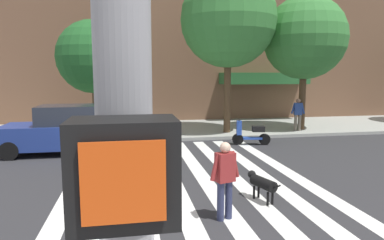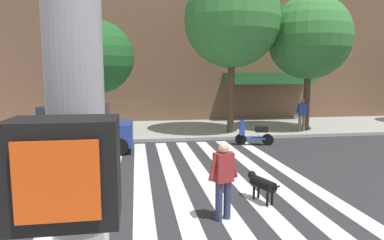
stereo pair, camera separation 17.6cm
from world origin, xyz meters
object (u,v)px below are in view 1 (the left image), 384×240
(dog_on_leash, at_px, (262,183))
(street_tree_further, at_px, (305,38))
(street_tree_nearest, at_px, (93,57))
(parked_car_behind_first, at_px, (69,130))
(pedestrian_dog_walker, at_px, (225,176))
(pedestrian_bystander, at_px, (298,113))
(parked_scooter, at_px, (251,134))
(street_tree_middle, at_px, (228,20))

(dog_on_leash, bearing_deg, street_tree_further, 57.33)
(street_tree_nearest, bearing_deg, parked_car_behind_first, -100.00)
(pedestrian_dog_walker, distance_m, dog_on_leash, 1.52)
(parked_car_behind_first, xyz_separation_m, pedestrian_bystander, (10.66, 2.39, 0.19))
(parked_car_behind_first, bearing_deg, street_tree_nearest, 80.00)
(parked_car_behind_first, xyz_separation_m, street_tree_nearest, (0.65, 3.68, 2.94))
(street_tree_nearest, height_order, pedestrian_bystander, street_tree_nearest)
(parked_scooter, relative_size, pedestrian_bystander, 0.99)
(parked_car_behind_first, relative_size, pedestrian_dog_walker, 2.85)
(street_tree_nearest, bearing_deg, pedestrian_dog_walker, -71.73)
(parked_car_behind_first, relative_size, street_tree_middle, 0.60)
(parked_scooter, xyz_separation_m, dog_on_leash, (-2.04, -6.31, -0.03))
(parked_car_behind_first, distance_m, street_tree_further, 12.11)
(parked_car_behind_first, distance_m, dog_on_leash, 8.16)
(street_tree_further, height_order, pedestrian_dog_walker, street_tree_further)
(parked_scooter, height_order, pedestrian_dog_walker, pedestrian_dog_walker)
(dog_on_leash, relative_size, pedestrian_bystander, 0.67)
(parked_car_behind_first, distance_m, street_tree_nearest, 4.76)
(pedestrian_dog_walker, height_order, pedestrian_bystander, pedestrian_bystander)
(pedestrian_bystander, bearing_deg, pedestrian_dog_walker, -124.58)
(street_tree_nearest, distance_m, street_tree_further, 10.53)
(street_tree_nearest, relative_size, street_tree_further, 0.80)
(pedestrian_dog_walker, bearing_deg, street_tree_nearest, 108.27)
(street_tree_middle, bearing_deg, dog_on_leash, -100.84)
(parked_car_behind_first, xyz_separation_m, street_tree_further, (11.10, 2.83, 3.93))
(street_tree_nearest, bearing_deg, parked_scooter, -27.68)
(street_tree_nearest, bearing_deg, dog_on_leash, -64.52)
(parked_car_behind_first, bearing_deg, pedestrian_bystander, 12.64)
(parked_car_behind_first, relative_size, parked_scooter, 2.88)
(parked_car_behind_first, height_order, parked_scooter, parked_car_behind_first)
(street_tree_nearest, bearing_deg, street_tree_middle, -9.35)
(parked_scooter, height_order, street_tree_middle, street_tree_middle)
(dog_on_leash, xyz_separation_m, pedestrian_bystander, (5.32, 8.54, 0.63))
(parked_scooter, xyz_separation_m, street_tree_further, (3.72, 2.67, 4.34))
(parked_car_behind_first, height_order, street_tree_middle, street_tree_middle)
(street_tree_middle, distance_m, pedestrian_bystander, 5.80)
(parked_scooter, xyz_separation_m, street_tree_nearest, (-6.73, 3.53, 3.34))
(street_tree_nearest, xyz_separation_m, street_tree_middle, (6.37, -1.05, 1.76))
(street_tree_middle, xyz_separation_m, street_tree_further, (4.08, 0.19, -0.76))
(street_tree_middle, distance_m, pedestrian_dog_walker, 11.08)
(parked_car_behind_first, relative_size, dog_on_leash, 4.26)
(parked_car_behind_first, height_order, street_tree_further, street_tree_further)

